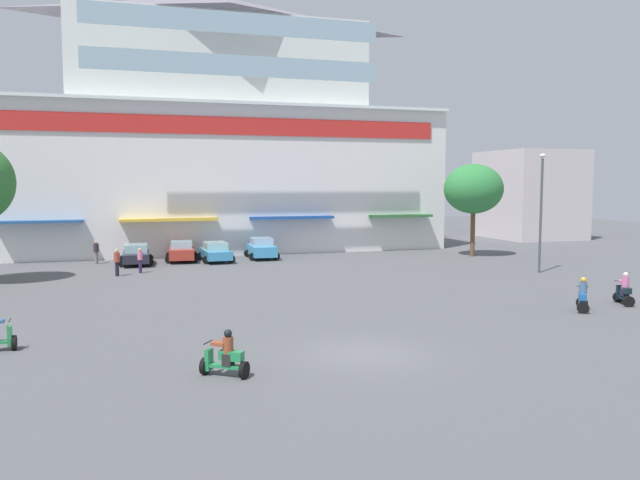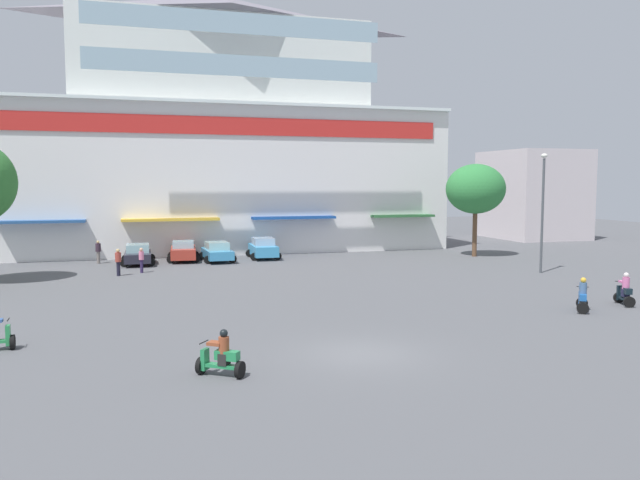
% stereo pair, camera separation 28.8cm
% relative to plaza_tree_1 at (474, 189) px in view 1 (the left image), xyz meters
% --- Properties ---
extents(ground_plane, '(128.00, 128.00, 0.00)m').
position_rel_plaza_tree_1_xyz_m(ground_plane, '(-18.36, -11.21, -5.33)').
color(ground_plane, '#535458').
extents(colonial_building, '(37.83, 14.38, 21.71)m').
position_rel_plaza_tree_1_xyz_m(colonial_building, '(-18.36, 11.00, 4.16)').
color(colonial_building, white).
rests_on(colonial_building, ground).
extents(flank_building_right, '(8.12, 9.66, 9.15)m').
position_rel_plaza_tree_1_xyz_m(flank_building_right, '(14.54, 13.44, -0.75)').
color(flank_building_right, silver).
rests_on(flank_building_right, ground).
extents(plaza_tree_1, '(4.76, 4.21, 7.30)m').
position_rel_plaza_tree_1_xyz_m(plaza_tree_1, '(0.00, 0.00, 0.00)').
color(plaza_tree_1, brown).
rests_on(plaza_tree_1, ground).
extents(parked_car_0, '(2.45, 4.15, 1.46)m').
position_rel_plaza_tree_1_xyz_m(parked_car_0, '(-25.63, 2.35, -4.59)').
color(parked_car_0, '#23232F').
rests_on(parked_car_0, ground).
extents(parked_car_1, '(2.56, 4.10, 1.50)m').
position_rel_plaza_tree_1_xyz_m(parked_car_1, '(-22.38, 3.40, -4.57)').
color(parked_car_1, '#AA3426').
rests_on(parked_car_1, ground).
extents(parked_car_2, '(2.53, 4.24, 1.46)m').
position_rel_plaza_tree_1_xyz_m(parked_car_2, '(-19.98, 2.53, -4.60)').
color(parked_car_2, '#3C90C5').
rests_on(parked_car_2, ground).
extents(parked_car_3, '(2.42, 3.90, 1.62)m').
position_rel_plaza_tree_1_xyz_m(parked_car_3, '(-16.36, 3.29, -4.53)').
color(parked_car_3, '#3D95C9').
rests_on(parked_car_3, ground).
extents(scooter_rider_1, '(1.49, 1.27, 1.45)m').
position_rel_plaza_tree_1_xyz_m(scooter_rider_1, '(-23.25, -25.38, -4.73)').
color(scooter_rider_1, black).
rests_on(scooter_rider_1, ground).
extents(scooter_rider_2, '(0.93, 1.41, 1.59)m').
position_rel_plaza_tree_1_xyz_m(scooter_rider_2, '(-3.36, -19.72, -4.67)').
color(scooter_rider_2, black).
rests_on(scooter_rider_2, ground).
extents(scooter_rider_3, '(1.28, 1.45, 1.58)m').
position_rel_plaza_tree_1_xyz_m(scooter_rider_3, '(-6.27, -20.38, -4.68)').
color(scooter_rider_3, black).
rests_on(scooter_rider_3, ground).
extents(pedestrian_0, '(0.52, 0.52, 1.71)m').
position_rel_plaza_tree_1_xyz_m(pedestrian_0, '(-26.82, -3.05, -4.35)').
color(pedestrian_0, black).
rests_on(pedestrian_0, ground).
extents(pedestrian_1, '(0.49, 0.49, 1.67)m').
position_rel_plaza_tree_1_xyz_m(pedestrian_1, '(-28.39, 3.68, -4.39)').
color(pedestrian_1, slate).
rests_on(pedestrian_1, ground).
extents(pedestrian_2, '(0.38, 0.38, 1.63)m').
position_rel_plaza_tree_1_xyz_m(pedestrian_2, '(-25.41, -2.07, -4.38)').
color(pedestrian_2, '#2E214A').
rests_on(pedestrian_2, ground).
extents(streetlamp_near, '(0.40, 0.40, 7.69)m').
position_rel_plaza_tree_1_xyz_m(streetlamp_near, '(-0.54, -9.30, -0.90)').
color(streetlamp_near, '#474C51').
rests_on(streetlamp_near, ground).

